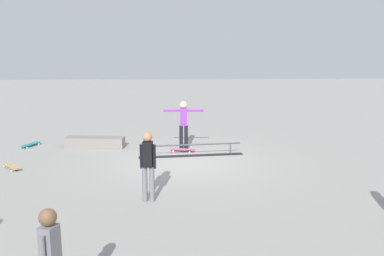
{
  "coord_description": "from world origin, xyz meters",
  "views": [
    {
      "loc": [
        0.34,
        11.74,
        3.43
      ],
      "look_at": [
        -0.19,
        -0.12,
        1.0
      ],
      "focal_mm": 37.99,
      "sensor_mm": 36.0,
      "label": 1
    }
  ],
  "objects_px": {
    "skater_main": "(184,122)",
    "skateboard_main": "(182,149)",
    "skate_ledge": "(95,142)",
    "loose_skateboard_teal": "(30,144)",
    "loose_skateboard_natural": "(12,166)",
    "grind_rail": "(191,151)",
    "bystander_black_shirt": "(148,163)"
  },
  "relations": [
    {
      "from": "skateboard_main",
      "to": "loose_skateboard_natural",
      "type": "relative_size",
      "value": 1.14
    },
    {
      "from": "loose_skateboard_natural",
      "to": "loose_skateboard_teal",
      "type": "bearing_deg",
      "value": 144.95
    },
    {
      "from": "skateboard_main",
      "to": "loose_skateboard_teal",
      "type": "distance_m",
      "value": 5.3
    },
    {
      "from": "bystander_black_shirt",
      "to": "loose_skateboard_natural",
      "type": "distance_m",
      "value": 4.85
    },
    {
      "from": "skate_ledge",
      "to": "skater_main",
      "type": "distance_m",
      "value": 3.14
    },
    {
      "from": "grind_rail",
      "to": "loose_skateboard_teal",
      "type": "xyz_separation_m",
      "value": [
        5.49,
        -1.46,
        -0.09
      ]
    },
    {
      "from": "grind_rail",
      "to": "bystander_black_shirt",
      "type": "relative_size",
      "value": 2.08
    },
    {
      "from": "skateboard_main",
      "to": "loose_skateboard_teal",
      "type": "xyz_separation_m",
      "value": [
        5.22,
        -0.94,
        0.0
      ]
    },
    {
      "from": "skate_ledge",
      "to": "skateboard_main",
      "type": "bearing_deg",
      "value": 166.77
    },
    {
      "from": "skater_main",
      "to": "skateboard_main",
      "type": "relative_size",
      "value": 1.98
    },
    {
      "from": "loose_skateboard_natural",
      "to": "bystander_black_shirt",
      "type": "bearing_deg",
      "value": 14.09
    },
    {
      "from": "skateboard_main",
      "to": "bystander_black_shirt",
      "type": "height_order",
      "value": "bystander_black_shirt"
    },
    {
      "from": "skater_main",
      "to": "loose_skateboard_natural",
      "type": "relative_size",
      "value": 2.26
    },
    {
      "from": "loose_skateboard_teal",
      "to": "skater_main",
      "type": "bearing_deg",
      "value": 107.54
    },
    {
      "from": "loose_skateboard_teal",
      "to": "loose_skateboard_natural",
      "type": "bearing_deg",
      "value": 33.09
    },
    {
      "from": "loose_skateboard_natural",
      "to": "loose_skateboard_teal",
      "type": "relative_size",
      "value": 0.89
    },
    {
      "from": "skate_ledge",
      "to": "loose_skateboard_teal",
      "type": "relative_size",
      "value": 2.45
    },
    {
      "from": "skate_ledge",
      "to": "loose_skateboard_teal",
      "type": "height_order",
      "value": "skate_ledge"
    },
    {
      "from": "skate_ledge",
      "to": "loose_skateboard_teal",
      "type": "xyz_separation_m",
      "value": [
        2.26,
        -0.24,
        -0.11
      ]
    },
    {
      "from": "grind_rail",
      "to": "skateboard_main",
      "type": "bearing_deg",
      "value": -68.43
    },
    {
      "from": "bystander_black_shirt",
      "to": "loose_skateboard_teal",
      "type": "distance_m",
      "value": 6.85
    },
    {
      "from": "grind_rail",
      "to": "loose_skateboard_natural",
      "type": "height_order",
      "value": "grind_rail"
    },
    {
      "from": "skater_main",
      "to": "loose_skateboard_teal",
      "type": "xyz_separation_m",
      "value": [
        5.27,
        -0.71,
        -0.87
      ]
    },
    {
      "from": "skate_ledge",
      "to": "bystander_black_shirt",
      "type": "distance_m",
      "value": 5.45
    },
    {
      "from": "skateboard_main",
      "to": "grind_rail",
      "type": "bearing_deg",
      "value": 132.72
    },
    {
      "from": "skater_main",
      "to": "skateboard_main",
      "type": "height_order",
      "value": "skater_main"
    },
    {
      "from": "skateboard_main",
      "to": "loose_skateboard_teal",
      "type": "bearing_deg",
      "value": 5.14
    },
    {
      "from": "bystander_black_shirt",
      "to": "skateboard_main",
      "type": "bearing_deg",
      "value": -94.15
    },
    {
      "from": "skate_ledge",
      "to": "loose_skateboard_natural",
      "type": "height_order",
      "value": "skate_ledge"
    },
    {
      "from": "grind_rail",
      "to": "loose_skateboard_teal",
      "type": "distance_m",
      "value": 5.68
    },
    {
      "from": "grind_rail",
      "to": "loose_skateboard_natural",
      "type": "relative_size",
      "value": 4.59
    },
    {
      "from": "grind_rail",
      "to": "skateboard_main",
      "type": "relative_size",
      "value": 4.02
    }
  ]
}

